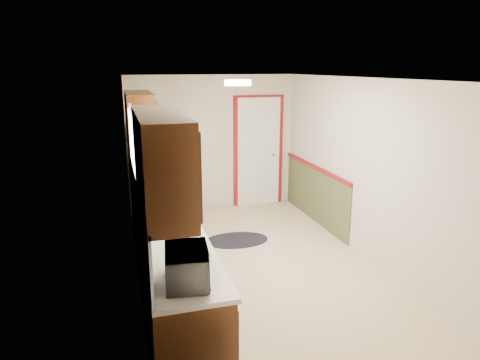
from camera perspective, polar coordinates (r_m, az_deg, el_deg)
room_shell at (r=5.34m, az=2.24°, el=0.41°), size 3.20×5.20×2.52m
kitchen_run at (r=4.94m, az=-10.51°, el=-5.80°), size 0.63×4.00×2.20m
back_wall_trim at (r=7.76m, az=4.04°, el=2.63°), size 1.12×2.30×2.08m
ceiling_fixture at (r=4.89m, az=-0.29°, el=12.85°), size 0.30×0.30×0.06m
microwave at (r=3.31m, az=-7.08°, el=-10.88°), size 0.32×0.51×0.32m
refrigerator at (r=7.18m, az=-10.78°, el=1.08°), size 0.79×0.75×1.70m
rug at (r=6.50m, az=-0.47°, el=-8.00°), size 0.99×0.67×0.01m
cooktop at (r=6.51m, az=-11.73°, el=0.50°), size 0.47×0.56×0.02m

